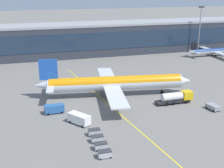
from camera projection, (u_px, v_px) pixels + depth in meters
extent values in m
plane|color=slate|center=(112.00, 106.00, 84.76)|extent=(700.00, 700.00, 0.00)
cube|color=yellow|center=(107.00, 103.00, 86.41)|extent=(10.54, 79.38, 0.01)
cube|color=#2D333D|center=(71.00, 41.00, 142.79)|extent=(172.43, 16.82, 13.91)
cube|color=#1E2D42|center=(74.00, 43.00, 134.86)|extent=(167.25, 0.16, 7.79)
cube|color=#99999E|center=(70.00, 25.00, 140.48)|extent=(175.88, 17.15, 1.00)
cylinder|color=silver|center=(116.00, 84.00, 91.26)|extent=(40.24, 10.20, 4.05)
cylinder|color=orange|center=(116.00, 82.00, 91.15)|extent=(39.42, 9.92, 3.89)
cone|color=silver|center=(184.00, 81.00, 93.99)|extent=(4.59, 4.43, 3.85)
cone|color=silver|center=(42.00, 85.00, 88.38)|extent=(5.33, 4.15, 3.44)
cube|color=#1E51B2|center=(48.00, 70.00, 87.20)|extent=(5.26, 1.17, 6.07)
cube|color=silver|center=(52.00, 80.00, 92.46)|extent=(2.98, 6.71, 0.24)
cube|color=silver|center=(50.00, 89.00, 84.83)|extent=(2.98, 6.71, 0.24)
cube|color=silver|center=(107.00, 75.00, 101.00)|extent=(7.35, 17.38, 0.40)
cube|color=silver|center=(116.00, 97.00, 81.32)|extent=(7.35, 17.38, 0.40)
cylinder|color=#939399|center=(111.00, 82.00, 98.71)|extent=(3.42, 2.68, 2.23)
cylinder|color=#939399|center=(118.00, 98.00, 84.74)|extent=(3.42, 2.68, 2.23)
cylinder|color=black|center=(162.00, 92.00, 94.12)|extent=(1.05, 0.55, 1.00)
cylinder|color=slate|center=(162.00, 89.00, 93.84)|extent=(0.20, 0.20, 1.80)
cylinder|color=black|center=(107.00, 92.00, 93.70)|extent=(1.05, 0.55, 1.00)
cylinder|color=slate|center=(107.00, 90.00, 93.42)|extent=(0.20, 0.20, 1.80)
cylinder|color=black|center=(109.00, 97.00, 90.27)|extent=(1.05, 0.55, 1.00)
cylinder|color=slate|center=(108.00, 94.00, 89.99)|extent=(0.20, 0.20, 1.80)
cube|color=#232326|center=(173.00, 101.00, 86.12)|extent=(10.03, 2.61, 0.50)
cube|color=yellow|center=(187.00, 95.00, 86.97)|extent=(2.83, 2.53, 2.50)
cube|color=black|center=(191.00, 93.00, 87.17)|extent=(0.19, 2.30, 1.12)
cylinder|color=silver|center=(172.00, 97.00, 85.62)|extent=(6.02, 2.27, 2.20)
cylinder|color=black|center=(182.00, 99.00, 88.36)|extent=(1.00, 0.36, 1.00)
cylinder|color=black|center=(187.00, 102.00, 86.20)|extent=(1.00, 0.36, 1.00)
cylinder|color=black|center=(170.00, 100.00, 87.19)|extent=(1.00, 0.36, 1.00)
cylinder|color=black|center=(174.00, 103.00, 85.03)|extent=(1.00, 0.36, 1.00)
cylinder|color=black|center=(163.00, 101.00, 86.60)|extent=(1.00, 0.36, 1.00)
cylinder|color=black|center=(167.00, 104.00, 84.44)|extent=(1.00, 0.36, 1.00)
cube|color=white|center=(79.00, 118.00, 73.30)|extent=(5.23, 6.06, 2.20)
cube|color=black|center=(83.00, 119.00, 72.33)|extent=(2.86, 2.85, 0.66)
cylinder|color=black|center=(88.00, 123.00, 73.22)|extent=(0.55, 0.63, 0.60)
cylinder|color=black|center=(82.00, 126.00, 71.68)|extent=(0.55, 0.63, 0.60)
cylinder|color=black|center=(76.00, 119.00, 75.61)|extent=(0.55, 0.63, 0.60)
cylinder|color=black|center=(70.00, 122.00, 74.06)|extent=(0.55, 0.63, 0.60)
cube|color=gray|center=(213.00, 107.00, 81.82)|extent=(2.87, 4.12, 1.10)
cube|color=black|center=(216.00, 107.00, 80.95)|extent=(2.25, 1.64, 0.33)
cylinder|color=black|center=(220.00, 110.00, 81.28)|extent=(0.34, 0.63, 0.60)
cylinder|color=black|center=(214.00, 111.00, 80.43)|extent=(0.34, 0.63, 0.60)
cylinder|color=black|center=(212.00, 106.00, 83.56)|extent=(0.34, 0.63, 0.60)
cylinder|color=black|center=(207.00, 108.00, 82.71)|extent=(0.34, 0.63, 0.60)
cube|color=#285B9E|center=(54.00, 108.00, 79.48)|extent=(5.10, 2.35, 2.00)
cube|color=black|center=(49.00, 108.00, 78.98)|extent=(1.84, 1.98, 0.60)
cylinder|color=black|center=(48.00, 114.00, 78.39)|extent=(0.61, 0.28, 0.60)
cylinder|color=black|center=(47.00, 112.00, 80.08)|extent=(0.61, 0.28, 0.60)
cylinder|color=black|center=(62.00, 112.00, 79.50)|extent=(0.61, 0.28, 0.60)
cylinder|color=black|center=(60.00, 110.00, 81.20)|extent=(0.61, 0.28, 0.60)
cube|color=#B2B7BC|center=(105.00, 154.00, 59.17)|extent=(2.63, 1.55, 1.10)
cube|color=#333338|center=(105.00, 151.00, 58.95)|extent=(2.68, 1.58, 0.10)
cylinder|color=black|center=(100.00, 159.00, 58.39)|extent=(0.36, 0.13, 0.36)
cylinder|color=black|center=(99.00, 155.00, 59.77)|extent=(0.36, 0.13, 0.36)
cylinder|color=black|center=(111.00, 158.00, 58.92)|extent=(0.36, 0.13, 0.36)
cylinder|color=black|center=(109.00, 154.00, 60.29)|extent=(0.36, 0.13, 0.36)
cube|color=#B2B7BC|center=(101.00, 146.00, 62.10)|extent=(2.63, 1.55, 1.10)
cube|color=#333338|center=(101.00, 143.00, 61.89)|extent=(2.68, 1.58, 0.10)
cylinder|color=black|center=(97.00, 151.00, 61.32)|extent=(0.36, 0.13, 0.36)
cylinder|color=black|center=(95.00, 147.00, 62.70)|extent=(0.36, 0.13, 0.36)
cylinder|color=black|center=(107.00, 150.00, 61.85)|extent=(0.36, 0.13, 0.36)
cylinder|color=black|center=(105.00, 146.00, 63.23)|extent=(0.36, 0.13, 0.36)
cube|color=#B2B7BC|center=(97.00, 139.00, 65.04)|extent=(2.63, 1.55, 1.10)
cube|color=#333338|center=(97.00, 136.00, 64.82)|extent=(2.68, 1.58, 0.10)
cylinder|color=black|center=(93.00, 143.00, 64.25)|extent=(0.36, 0.13, 0.36)
cylinder|color=black|center=(92.00, 140.00, 65.63)|extent=(0.36, 0.13, 0.36)
cylinder|color=black|center=(103.00, 142.00, 64.78)|extent=(0.36, 0.13, 0.36)
cylinder|color=black|center=(101.00, 139.00, 66.16)|extent=(0.36, 0.13, 0.36)
cube|color=#B2B7BC|center=(94.00, 132.00, 67.97)|extent=(2.63, 1.55, 1.10)
cube|color=#333338|center=(94.00, 129.00, 67.75)|extent=(2.68, 1.58, 0.10)
cylinder|color=black|center=(90.00, 136.00, 67.19)|extent=(0.36, 0.13, 0.36)
cylinder|color=black|center=(89.00, 133.00, 68.56)|extent=(0.36, 0.13, 0.36)
cylinder|color=black|center=(99.00, 135.00, 67.71)|extent=(0.36, 0.13, 0.36)
cylinder|color=black|center=(98.00, 132.00, 69.09)|extent=(0.36, 0.13, 0.36)
cylinder|color=#B2B7BC|center=(217.00, 51.00, 143.27)|extent=(26.12, 2.75, 2.36)
cylinder|color=navy|center=(217.00, 51.00, 143.20)|extent=(25.60, 2.65, 2.26)
cone|color=#B2B7BC|center=(191.00, 52.00, 139.59)|extent=(2.86, 2.04, 2.00)
cube|color=black|center=(194.00, 46.00, 139.12)|extent=(3.07, 0.28, 3.53)
cube|color=#B2B7BC|center=(192.00, 51.00, 142.21)|extent=(1.34, 3.79, 0.15)
cube|color=#B2B7BC|center=(197.00, 53.00, 137.90)|extent=(1.34, 3.79, 0.15)
cube|color=#B2B7BC|center=(207.00, 49.00, 149.17)|extent=(3.23, 11.00, 0.26)
cube|color=#B2B7BC|center=(224.00, 55.00, 136.98)|extent=(3.23, 11.00, 0.26)
cylinder|color=#939399|center=(211.00, 51.00, 147.79)|extent=(1.83, 1.32, 1.30)
cylinder|color=#939399|center=(222.00, 55.00, 139.21)|extent=(1.83, 1.32, 1.30)
cylinder|color=black|center=(213.00, 55.00, 144.46)|extent=(0.64, 0.27, 0.64)
cylinder|color=slate|center=(213.00, 54.00, 144.28)|extent=(0.13, 0.13, 1.16)
cylinder|color=black|center=(215.00, 56.00, 142.52)|extent=(0.64, 0.27, 0.64)
cylinder|color=slate|center=(215.00, 55.00, 142.34)|extent=(0.13, 0.13, 1.16)
cylinder|color=gray|center=(199.00, 31.00, 147.08)|extent=(0.44, 0.44, 21.66)
cube|color=#333338|center=(202.00, 7.00, 143.60)|extent=(2.80, 0.50, 0.80)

